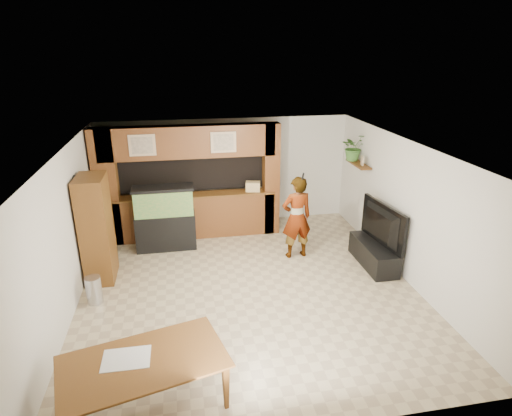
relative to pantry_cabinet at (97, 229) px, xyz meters
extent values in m
plane|color=tan|center=(2.70, -0.87, -1.01)|extent=(6.50, 6.50, 0.00)
plane|color=white|center=(2.70, -0.87, 1.59)|extent=(6.50, 6.50, 0.00)
plane|color=beige|center=(2.70, 2.38, 0.29)|extent=(6.00, 0.00, 6.00)
plane|color=beige|center=(-0.30, -0.87, 0.29)|extent=(0.00, 6.50, 6.50)
plane|color=beige|center=(5.70, -0.87, 0.29)|extent=(0.00, 6.50, 6.50)
cube|color=brown|center=(1.80, 1.58, -0.51)|extent=(3.80, 0.35, 1.00)
cube|color=brown|center=(1.80, 1.58, 0.01)|extent=(3.80, 0.43, 0.04)
cube|color=brown|center=(1.80, 1.58, 1.24)|extent=(3.80, 0.35, 0.70)
cube|color=brown|center=(0.00, 1.58, 0.29)|extent=(0.50, 0.35, 2.60)
cube|color=brown|center=(3.65, 1.58, 0.29)|extent=(0.35, 0.35, 2.60)
cube|color=black|center=(1.80, 2.13, 0.44)|extent=(4.20, 0.45, 0.85)
cube|color=tan|center=(0.85, 1.39, 1.24)|extent=(0.55, 0.03, 0.45)
cube|color=tan|center=(0.85, 1.37, 1.24)|extent=(0.43, 0.01, 0.35)
cube|color=tan|center=(2.55, 1.39, 1.24)|extent=(0.55, 0.03, 0.45)
cube|color=tan|center=(2.55, 1.37, 1.24)|extent=(0.43, 0.01, 0.35)
cylinder|color=black|center=(-0.27, 0.13, 0.89)|extent=(0.04, 0.25, 0.25)
cylinder|color=white|center=(-0.24, 0.13, 0.89)|extent=(0.01, 0.21, 0.21)
cube|color=brown|center=(5.55, 1.08, 0.69)|extent=(0.25, 0.90, 0.04)
cube|color=brown|center=(0.00, 0.00, 0.00)|extent=(0.50, 0.83, 2.02)
cylinder|color=#B2B2B7|center=(0.00, -0.89, -0.76)|extent=(0.27, 0.27, 0.49)
cube|color=black|center=(1.21, 1.08, -0.61)|extent=(1.28, 0.48, 0.80)
cube|color=#2F773C|center=(1.21, 1.08, 0.07)|extent=(1.22, 0.45, 0.55)
cube|color=black|center=(1.21, 1.08, 0.37)|extent=(1.28, 0.48, 0.06)
cube|color=black|center=(5.35, -0.46, -0.78)|extent=(0.51, 1.38, 0.46)
imported|color=black|center=(5.35, -0.46, -0.14)|extent=(0.36, 1.45, 0.83)
cube|color=tan|center=(5.55, 0.90, 0.81)|extent=(0.05, 0.15, 0.20)
imported|color=#3E6F2C|center=(5.52, 1.36, 1.02)|extent=(0.70, 0.66, 0.61)
imported|color=tan|center=(3.89, 0.20, -0.13)|extent=(0.69, 0.49, 1.76)
cylinder|color=black|center=(3.94, 0.04, 0.79)|extent=(0.04, 0.10, 0.16)
imported|color=brown|center=(1.03, -3.43, -0.67)|extent=(2.15, 1.53, 0.68)
cube|color=silver|center=(0.82, -3.33, -0.32)|extent=(0.57, 0.41, 0.01)
cube|color=tan|center=(3.23, 1.58, 0.14)|extent=(0.37, 0.28, 0.22)
camera|label=1|loc=(1.59, -7.67, 3.17)|focal=30.00mm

